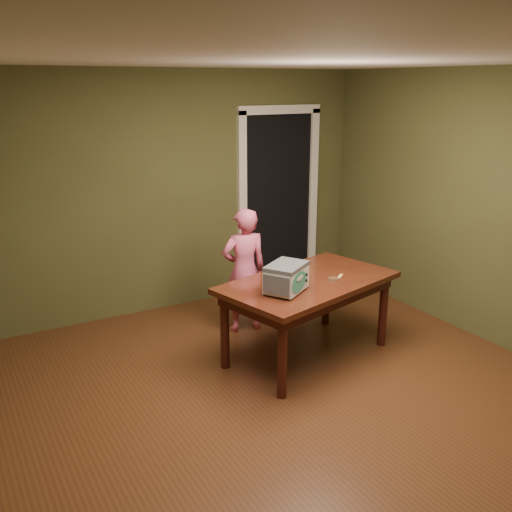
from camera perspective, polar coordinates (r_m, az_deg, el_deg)
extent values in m
plane|color=#502D16|center=(4.69, 4.76, -14.61)|extent=(5.00, 5.00, 0.00)
cube|color=#4B4E2A|center=(6.31, -7.97, 6.31)|extent=(4.50, 0.02, 2.60)
cube|color=#4B4E2A|center=(5.72, 24.06, 3.90)|extent=(0.02, 5.00, 2.60)
cube|color=white|center=(4.00, 5.72, 19.05)|extent=(4.50, 5.00, 0.02)
cube|color=black|center=(7.19, 0.86, 5.75)|extent=(0.90, 0.60, 2.10)
cube|color=black|center=(6.93, 2.20, 5.30)|extent=(0.90, 0.02, 2.10)
cube|color=white|center=(6.67, -1.39, 4.85)|extent=(0.10, 0.06, 2.20)
cube|color=white|center=(7.19, 5.66, 5.66)|extent=(0.10, 0.06, 2.20)
cube|color=white|center=(6.78, 2.38, 14.43)|extent=(1.10, 0.06, 0.10)
cube|color=#3B150D|center=(5.15, 5.26, -2.65)|extent=(1.77, 1.26, 0.05)
cube|color=#36120D|center=(5.18, 5.24, -3.43)|extent=(1.62, 1.11, 0.10)
cylinder|color=#36120D|center=(4.61, 2.64, -10.15)|extent=(0.08, 0.08, 0.70)
cylinder|color=#36120D|center=(5.07, -3.14, -7.54)|extent=(0.08, 0.08, 0.70)
cylinder|color=#36120D|center=(5.62, 12.59, -5.40)|extent=(0.08, 0.08, 0.70)
cylinder|color=#36120D|center=(6.00, 7.05, -3.65)|extent=(0.08, 0.08, 0.70)
cylinder|color=#4C4F54|center=(4.67, 3.33, -4.28)|extent=(0.03, 0.03, 0.02)
cylinder|color=#4C4F54|center=(4.76, 1.15, -3.87)|extent=(0.03, 0.03, 0.02)
cylinder|color=#4C4F54|center=(4.93, 4.82, -3.14)|extent=(0.03, 0.03, 0.02)
cylinder|color=#4C4F54|center=(5.01, 2.74, -2.78)|extent=(0.03, 0.03, 0.02)
cube|color=white|center=(4.80, 3.04, -2.26)|extent=(0.45, 0.42, 0.21)
cube|color=#4C4F54|center=(4.77, 3.06, -1.00)|extent=(0.46, 0.42, 0.03)
cube|color=#4C4F54|center=(4.64, 2.03, -2.94)|extent=(0.14, 0.21, 0.16)
cube|color=#4C4F54|center=(4.97, 3.99, -1.61)|extent=(0.14, 0.21, 0.16)
ellipsoid|color=teal|center=(4.72, 4.36, -2.62)|extent=(0.24, 0.15, 0.17)
cylinder|color=black|center=(4.84, 5.07, -1.87)|extent=(0.03, 0.02, 0.03)
cylinder|color=black|center=(4.86, 5.06, -2.46)|extent=(0.02, 0.02, 0.02)
cylinder|color=silver|center=(5.16, 7.74, -2.30)|extent=(0.10, 0.10, 0.02)
cylinder|color=#4C3019|center=(5.16, 7.74, -2.23)|extent=(0.09, 0.09, 0.01)
cube|color=#F6E96B|center=(5.23, 8.31, -2.12)|extent=(0.16, 0.13, 0.01)
imported|color=#E05C82|center=(5.72, -1.18, -1.46)|extent=(0.51, 0.37, 1.28)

